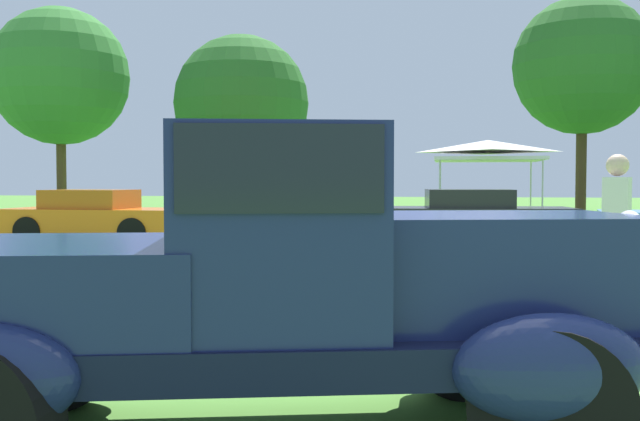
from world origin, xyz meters
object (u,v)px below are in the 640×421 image
(show_car_orange, at_px, (95,217))
(spectator_between_cars, at_px, (194,224))
(feature_pickup_truck, at_px, (263,284))
(canopy_tent_left_field, at_px, (244,152))
(show_car_charcoal, at_px, (475,216))
(spectator_far_side, at_px, (616,232))
(canopy_tent_center_field, at_px, (488,149))
(spectator_near_truck, at_px, (360,231))

(show_car_orange, bearing_deg, spectator_between_cars, -55.83)
(feature_pickup_truck, relative_size, canopy_tent_left_field, 1.48)
(show_car_orange, bearing_deg, feature_pickup_truck, -59.52)
(feature_pickup_truck, height_order, canopy_tent_left_field, canopy_tent_left_field)
(show_car_charcoal, distance_m, spectator_between_cars, 9.90)
(spectator_far_side, bearing_deg, feature_pickup_truck, -124.64)
(show_car_charcoal, bearing_deg, spectator_between_cars, -111.40)
(show_car_charcoal, distance_m, spectator_far_side, 9.80)
(show_car_charcoal, distance_m, canopy_tent_center_field, 6.64)
(spectator_far_side, xyz_separation_m, canopy_tent_center_field, (-0.35, 16.10, 1.51))
(spectator_between_cars, bearing_deg, show_car_charcoal, 68.60)
(feature_pickup_truck, distance_m, show_car_charcoal, 13.71)
(show_car_charcoal, xyz_separation_m, spectator_between_cars, (-3.61, -9.22, 0.31))
(spectator_far_side, bearing_deg, canopy_tent_center_field, 91.25)
(show_car_charcoal, xyz_separation_m, canopy_tent_left_field, (-7.54, 7.10, 1.82))
(show_car_charcoal, height_order, spectator_far_side, spectator_far_side)
(show_car_charcoal, height_order, spectator_between_cars, spectator_between_cars)
(show_car_orange, xyz_separation_m, spectator_near_truck, (6.89, -7.92, 0.31))
(show_car_charcoal, bearing_deg, spectator_near_truck, -98.82)
(spectator_far_side, height_order, canopy_tent_center_field, canopy_tent_center_field)
(canopy_tent_left_field, height_order, canopy_tent_center_field, same)
(spectator_near_truck, height_order, spectator_far_side, same)
(feature_pickup_truck, xyz_separation_m, spectator_near_truck, (0.11, 3.59, 0.05))
(feature_pickup_truck, relative_size, spectator_near_truck, 2.69)
(feature_pickup_truck, xyz_separation_m, canopy_tent_center_field, (2.32, 19.96, 1.56))
(show_car_orange, relative_size, spectator_near_truck, 2.44)
(spectator_far_side, bearing_deg, spectator_between_cars, 173.42)
(show_car_charcoal, relative_size, canopy_tent_left_field, 1.49)
(feature_pickup_truck, height_order, spectator_near_truck, feature_pickup_truck)
(show_car_orange, relative_size, canopy_tent_center_field, 1.24)
(show_car_orange, relative_size, show_car_charcoal, 0.90)
(canopy_tent_center_field, bearing_deg, spectator_far_side, -88.75)
(spectator_near_truck, xyz_separation_m, spectator_between_cars, (-2.06, 0.80, 0.00))
(show_car_orange, distance_m, spectator_near_truck, 10.50)
(spectator_far_side, distance_m, canopy_tent_left_field, 18.95)
(show_car_orange, height_order, canopy_tent_center_field, canopy_tent_center_field)
(canopy_tent_center_field, bearing_deg, canopy_tent_left_field, 174.77)
(show_car_charcoal, relative_size, canopy_tent_center_field, 1.37)
(show_car_charcoal, height_order, canopy_tent_left_field, canopy_tent_left_field)
(spectator_between_cars, height_order, canopy_tent_left_field, canopy_tent_left_field)
(spectator_between_cars, xyz_separation_m, canopy_tent_center_field, (4.26, 15.57, 1.51))
(show_car_orange, height_order, spectator_near_truck, spectator_near_truck)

